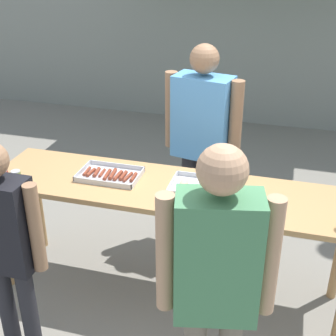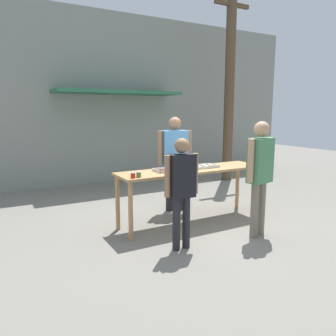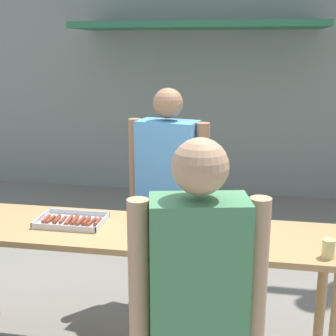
% 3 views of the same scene
% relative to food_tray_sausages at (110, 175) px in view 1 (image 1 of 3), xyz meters
% --- Properties ---
extents(ground_plane, '(24.00, 24.00, 0.00)m').
position_rel_food_tray_sausages_xyz_m(ground_plane, '(0.46, -0.03, -0.96)').
color(ground_plane, gray).
extents(serving_table, '(2.66, 0.68, 0.95)m').
position_rel_food_tray_sausages_xyz_m(serving_table, '(0.46, -0.03, -0.13)').
color(serving_table, tan).
rests_on(serving_table, ground).
extents(food_tray_sausages, '(0.45, 0.30, 0.04)m').
position_rel_food_tray_sausages_xyz_m(food_tray_sausages, '(0.00, 0.00, 0.00)').
color(food_tray_sausages, silver).
rests_on(food_tray_sausages, serving_table).
extents(food_tray_buns, '(0.48, 0.31, 0.06)m').
position_rel_food_tray_sausages_xyz_m(food_tray_buns, '(0.72, 0.00, 0.00)').
color(food_tray_buns, silver).
rests_on(food_tray_buns, serving_table).
extents(condiment_jar_mustard, '(0.07, 0.07, 0.08)m').
position_rel_food_tray_sausages_xyz_m(condiment_jar_mustard, '(-0.74, -0.25, 0.03)').
color(condiment_jar_mustard, '#B22319').
rests_on(condiment_jar_mustard, serving_table).
extents(condiment_jar_ketchup, '(0.07, 0.07, 0.08)m').
position_rel_food_tray_sausages_xyz_m(condiment_jar_ketchup, '(-0.64, -0.24, 0.03)').
color(condiment_jar_ketchup, '#567A38').
rests_on(condiment_jar_ketchup, serving_table).
extents(person_server_behind_table, '(0.67, 0.35, 1.82)m').
position_rel_food_tray_sausages_xyz_m(person_server_behind_table, '(0.54, 0.72, 0.12)').
color(person_server_behind_table, '#232328').
rests_on(person_server_behind_table, ground).
extents(person_customer_holding_hotdog, '(0.52, 0.20, 1.57)m').
position_rel_food_tray_sausages_xyz_m(person_customer_holding_hotdog, '(-0.30, -0.92, -0.02)').
color(person_customer_holding_hotdog, '#232328').
rests_on(person_customer_holding_hotdog, ground).
extents(person_customer_with_cup, '(0.58, 0.30, 1.78)m').
position_rel_food_tray_sausages_xyz_m(person_customer_with_cup, '(0.99, -1.08, 0.11)').
color(person_customer_with_cup, '#756B5B').
rests_on(person_customer_with_cup, ground).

